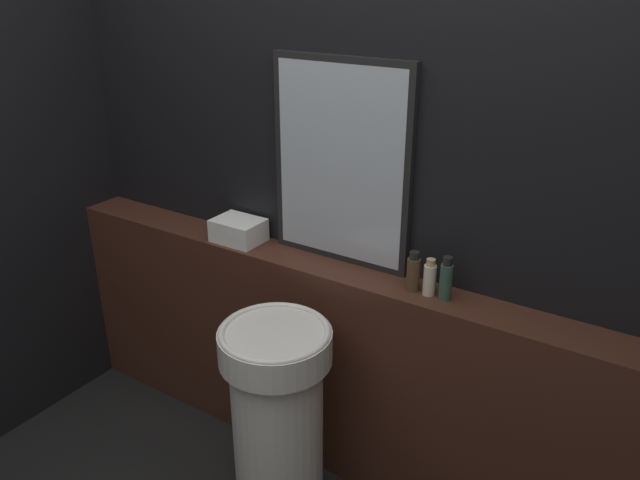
% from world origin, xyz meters
% --- Properties ---
extents(wall_back, '(8.00, 0.06, 2.50)m').
position_xyz_m(wall_back, '(0.00, 1.23, 1.25)').
color(wall_back, black).
rests_on(wall_back, ground_plane).
extents(vanity_counter, '(2.60, 0.19, 0.92)m').
position_xyz_m(vanity_counter, '(0.00, 1.11, 0.46)').
color(vanity_counter, '#422319').
rests_on(vanity_counter, ground_plane).
extents(pedestal_sink, '(0.40, 0.40, 0.85)m').
position_xyz_m(pedestal_sink, '(0.04, 0.72, 0.45)').
color(pedestal_sink, silver).
rests_on(pedestal_sink, ground_plane).
extents(mirror, '(0.58, 0.03, 0.78)m').
position_xyz_m(mirror, '(0.02, 1.18, 1.31)').
color(mirror, black).
rests_on(mirror, vanity_counter).
extents(towel_stack, '(0.20, 0.16, 0.10)m').
position_xyz_m(towel_stack, '(-0.43, 1.11, 0.97)').
color(towel_stack, white).
rests_on(towel_stack, vanity_counter).
extents(shampoo_bottle, '(0.05, 0.05, 0.15)m').
position_xyz_m(shampoo_bottle, '(0.37, 1.11, 0.99)').
color(shampoo_bottle, '#4C3823').
rests_on(shampoo_bottle, vanity_counter).
extents(conditioner_bottle, '(0.04, 0.04, 0.14)m').
position_xyz_m(conditioner_bottle, '(0.43, 1.11, 0.99)').
color(conditioner_bottle, beige).
rests_on(conditioner_bottle, vanity_counter).
extents(lotion_bottle, '(0.04, 0.04, 0.16)m').
position_xyz_m(lotion_bottle, '(0.49, 1.11, 1.00)').
color(lotion_bottle, '#2D4C3D').
rests_on(lotion_bottle, vanity_counter).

